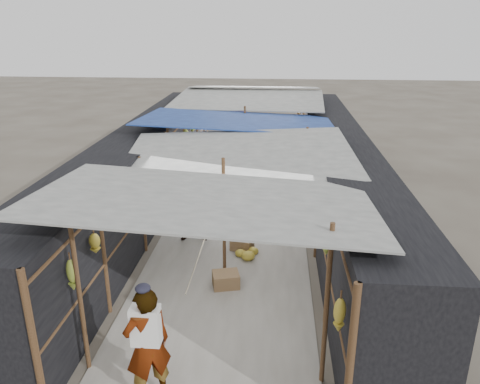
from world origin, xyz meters
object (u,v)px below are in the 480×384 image
(vendor_seated, at_px, (282,167))
(vendor_elderly, at_px, (147,345))
(black_basin, at_px, (294,165))
(crate_near, at_px, (226,280))
(shopper_blue, at_px, (197,208))

(vendor_seated, bearing_deg, vendor_elderly, -13.77)
(black_basin, bearing_deg, crate_near, -100.76)
(black_basin, height_order, vendor_elderly, vendor_elderly)
(vendor_elderly, height_order, shopper_blue, vendor_elderly)
(black_basin, relative_size, vendor_elderly, 0.32)
(shopper_blue, distance_m, vendor_seated, 5.46)
(crate_near, relative_size, vendor_elderly, 0.30)
(crate_near, distance_m, vendor_elderly, 3.21)
(black_basin, distance_m, shopper_blue, 6.97)
(shopper_blue, relative_size, vendor_seated, 2.08)
(black_basin, height_order, vendor_seated, vendor_seated)
(crate_near, bearing_deg, black_basin, 65.19)
(crate_near, height_order, shopper_blue, shopper_blue)
(black_basin, xyz_separation_m, shopper_blue, (-2.55, -6.43, 0.78))
(crate_near, xyz_separation_m, shopper_blue, (-0.93, 2.10, 0.70))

